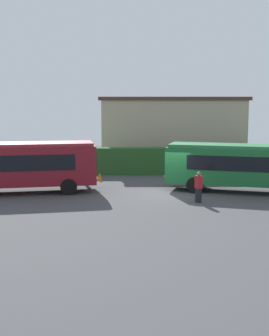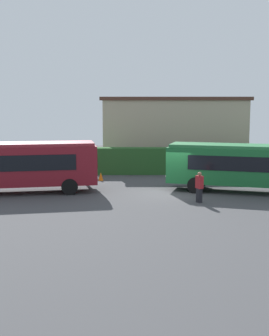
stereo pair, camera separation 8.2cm
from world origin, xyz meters
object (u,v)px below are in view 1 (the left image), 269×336
bus_green (246,165)px  person_left (86,170)px  person_center (199,186)px  bus_maroon (22,164)px  traffic_cone (100,176)px

bus_green → person_left: 10.51m
person_center → bus_maroon: bearing=140.7°
bus_green → traffic_cone: bearing=-8.6°
person_center → traffic_cone: (-6.01, 7.18, -0.61)m
bus_maroon → traffic_cone: 6.44m
bus_maroon → bus_green: size_ratio=0.92×
bus_maroon → traffic_cone: (4.43, 4.43, -1.49)m
person_left → traffic_cone: (0.81, 1.77, -0.73)m
bus_maroon → bus_green: bearing=-10.1°
bus_green → person_left: bus_green is taller
person_left → traffic_cone: bearing=48.4°
person_left → person_center: size_ratio=1.12×
traffic_cone → bus_maroon: bearing=-135.0°
person_left → bus_green: bearing=-31.3°
bus_green → traffic_cone: 10.41m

